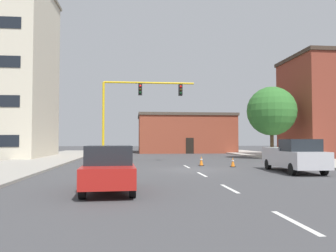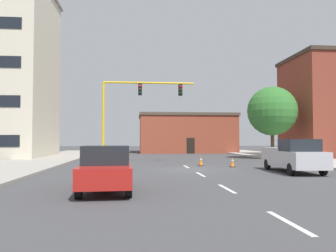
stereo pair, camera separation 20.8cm
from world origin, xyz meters
name	(u,v)px [view 1 (the left image)]	position (x,y,z in m)	size (l,w,h in m)	color
ground_plane	(193,170)	(0.00, 0.00, 0.00)	(160.00, 160.00, 0.00)	#424244
sidewalk_left	(36,162)	(-12.15, 8.00, 0.07)	(6.00, 56.00, 0.14)	#9E998E
sidewalk_right	(307,160)	(12.15, 8.00, 0.07)	(6.00, 56.00, 0.14)	#B2ADA3
lane_stripe_seg_0	(295,222)	(0.00, -14.00, 0.00)	(0.16, 2.40, 0.01)	silver
lane_stripe_seg_1	(229,189)	(0.00, -8.50, 0.00)	(0.16, 2.40, 0.01)	silver
lane_stripe_seg_2	(202,174)	(0.00, -3.00, 0.00)	(0.16, 2.40, 0.01)	silver
lane_stripe_seg_3	(187,167)	(0.00, 2.50, 0.00)	(0.16, 2.40, 0.01)	silver
building_brick_center	(184,133)	(3.93, 29.65, 2.90)	(14.24, 10.23, 5.78)	brown
traffic_signal_gantry	(116,137)	(-5.30, 6.53, 2.21)	(8.50, 1.20, 6.83)	yellow
tree_right_mid	(272,111)	(10.16, 11.31, 4.86)	(4.99, 4.99, 7.36)	#4C3823
pickup_truck_silver	(294,156)	(5.77, -2.30, 0.97)	(2.19, 5.47, 1.99)	#BCBCC1
sedan_red_near_left	(109,168)	(-4.77, -8.72, 0.89)	(2.07, 4.59, 1.74)	#B21E19
traffic_cone_roadside_a	(201,161)	(1.21, 3.17, 0.37)	(0.36, 0.36, 0.74)	black
traffic_cone_roadside_b	(233,162)	(3.24, 1.87, 0.35)	(0.36, 0.36, 0.71)	black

